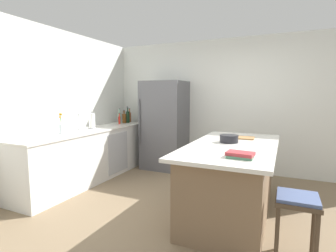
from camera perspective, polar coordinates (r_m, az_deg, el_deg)
name	(u,v)px	position (r m, az deg, el deg)	size (l,w,h in m)	color
ground_plane	(186,215)	(3.46, 4.05, -19.08)	(7.20, 7.20, 0.00)	#7A664C
wall_rear	(226,106)	(5.28, 12.80, 4.41)	(6.00, 0.10, 2.60)	silver
wall_left	(43,108)	(4.58, -25.91, 3.54)	(0.10, 6.00, 2.60)	silver
counter_run_left	(91,154)	(4.86, -16.73, -5.98)	(0.69, 2.97, 0.91)	silver
kitchen_island	(232,179)	(3.41, 13.91, -11.31)	(1.02, 2.07, 0.90)	#7A6047
refrigerator	(165,125)	(5.30, -0.74, 0.19)	(0.84, 0.74, 1.79)	#56565B
bar_stool	(297,208)	(2.65, 26.66, -15.92)	(0.36, 0.36, 0.63)	#473828
sink_faucet	(79,121)	(4.65, -19.00, 0.99)	(0.15, 0.05, 0.30)	silver
flower_vase	(61,127)	(4.34, -22.59, -0.19)	(0.08, 0.08, 0.33)	silver
paper_towel_roll	(92,121)	(4.83, -16.48, 1.01)	(0.14, 0.14, 0.31)	gray
vinegar_bottle	(130,117)	(5.88, -8.48, 2.05)	(0.06, 0.06, 0.30)	#994C23
soda_bottle	(127,116)	(5.80, -8.96, 2.17)	(0.07, 0.07, 0.35)	silver
wine_bottle	(128,117)	(5.69, -8.88, 2.05)	(0.07, 0.07, 0.33)	#19381E
whiskey_bottle	(124,118)	(5.64, -9.67, 1.72)	(0.08, 0.08, 0.27)	brown
gin_bottle	(120,118)	(5.58, -10.67, 1.78)	(0.08, 0.08, 0.32)	#8CB79E
hot_sauce_bottle	(119,120)	(5.47, -10.71, 1.40)	(0.04, 0.04, 0.23)	red
cookbook_stack	(240,155)	(2.62, 15.68, -6.17)	(0.27, 0.20, 0.06)	#4C7F60
mixing_bowl	(229,139)	(3.42, 13.33, -2.75)	(0.24, 0.24, 0.10)	black
cutting_board	(242,138)	(3.79, 16.02, -2.49)	(0.35, 0.25, 0.02)	#9E7042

